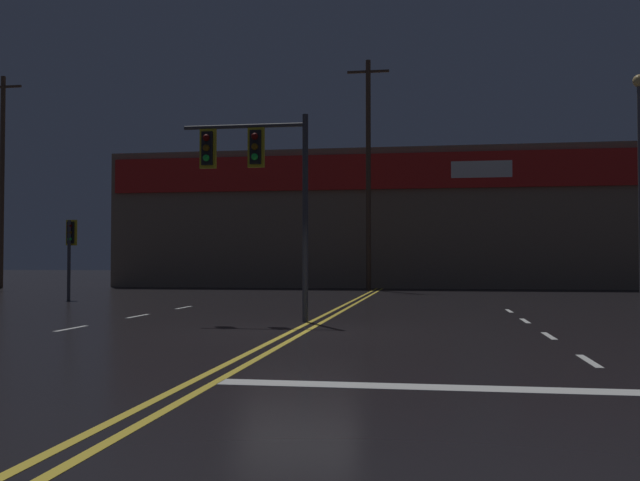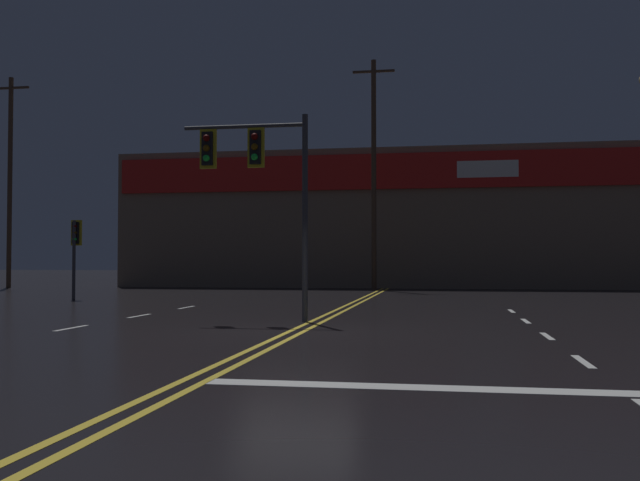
# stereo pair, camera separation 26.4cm
# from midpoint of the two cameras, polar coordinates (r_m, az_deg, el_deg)

# --- Properties ---
(ground_plane) EXTENTS (200.00, 200.00, 0.00)m
(ground_plane) POSITION_cam_midpoint_polar(r_m,az_deg,el_deg) (14.97, -1.46, -7.33)
(ground_plane) COLOR black
(road_markings) EXTENTS (15.02, 60.00, 0.01)m
(road_markings) POSITION_cam_midpoint_polar(r_m,az_deg,el_deg) (13.63, 1.65, -7.87)
(road_markings) COLOR gold
(road_markings) RESTS_ON ground
(traffic_signal_median) EXTENTS (3.17, 0.36, 5.09)m
(traffic_signal_median) POSITION_cam_midpoint_polar(r_m,az_deg,el_deg) (17.82, -4.89, 5.94)
(traffic_signal_median) COLOR #38383D
(traffic_signal_median) RESTS_ON ground
(traffic_signal_corner_northwest) EXTENTS (0.42, 0.36, 3.09)m
(traffic_signal_corner_northwest) POSITION_cam_midpoint_polar(r_m,az_deg,el_deg) (29.14, -18.73, -0.06)
(traffic_signal_corner_northwest) COLOR #38383D
(traffic_signal_corner_northwest) RESTS_ON ground
(building_backdrop) EXTENTS (31.20, 10.23, 7.76)m
(building_backdrop) POSITION_cam_midpoint_polar(r_m,az_deg,el_deg) (44.07, 5.92, 1.47)
(building_backdrop) COLOR #7A6651
(building_backdrop) RESTS_ON ground
(utility_pole_row) EXTENTS (44.77, 0.26, 12.03)m
(utility_pole_row) POSITION_cam_midpoint_polar(r_m,az_deg,el_deg) (37.38, 4.97, 5.59)
(utility_pole_row) COLOR #4C3828
(utility_pole_row) RESTS_ON ground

